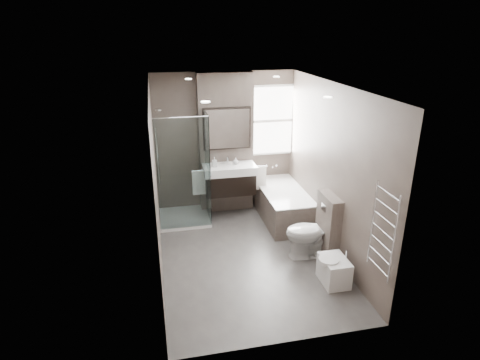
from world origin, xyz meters
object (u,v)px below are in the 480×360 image
object	(u,v)px
vanity	(229,179)
bathtub	(283,203)
toilet	(312,232)
bidet	(334,270)

from	to	relation	value
vanity	bathtub	xyz separation A→B (m)	(0.92, -0.33, -0.43)
toilet	vanity	bearing A→B (deg)	-144.06
bidet	bathtub	bearing A→B (deg)	92.51
bidet	vanity	bearing A→B (deg)	113.15
vanity	toilet	size ratio (longest dim) A/B	1.17
vanity	toilet	distance (m)	1.94
vanity	toilet	xyz separation A→B (m)	(0.97, -1.65, -0.33)
vanity	bidet	world-z (taller)	vanity
bathtub	bidet	distance (m)	2.05
toilet	bidet	world-z (taller)	toilet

